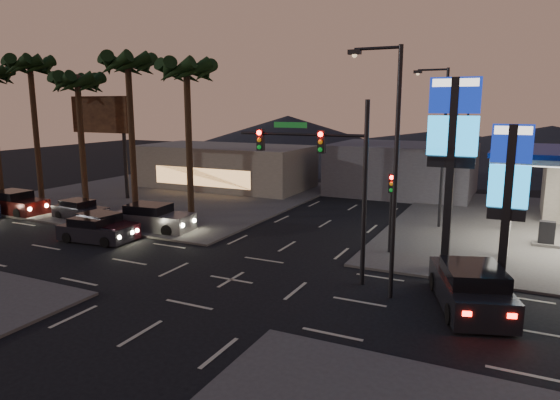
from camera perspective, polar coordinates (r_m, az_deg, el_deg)
The scene contains 25 objects.
ground at distance 22.95m, azimuth -5.60°, elevation -9.04°, with size 140.00×140.00×0.00m, color black.
corner_lot_nw at distance 44.60m, azimuth -12.52°, elevation 0.57°, with size 24.00×24.00×0.12m, color #47443F.
pylon_sign_tall at distance 24.09m, azimuth 19.12°, elevation 6.93°, with size 2.20×0.35×9.00m.
pylon_sign_short at distance 23.10m, azimuth 24.71°, elevation 2.06°, with size 1.60×0.35×7.00m.
traffic_signal_mast at distance 21.89m, azimuth 5.35°, elevation 4.08°, with size 6.10×0.39×8.00m.
pedestal_signal at distance 26.48m, azimuth 12.60°, elevation -0.02°, with size 0.32×0.39×4.30m.
streetlight_near at distance 20.02m, azimuth 12.57°, elevation 4.65°, with size 2.14×0.25×10.00m.
streetlight_mid at distance 32.77m, azimuth 17.88°, elevation 6.68°, with size 2.14×0.25×10.00m.
streetlight_far at distance 46.65m, azimuth 20.34°, elevation 7.60°, with size 2.14×0.25×10.00m.
palm_a at distance 34.55m, azimuth -10.61°, elevation 13.36°, with size 4.41×4.41×10.86m.
palm_b at distance 37.74m, azimuth -16.95°, elevation 13.68°, with size 4.41×4.41×11.46m.
palm_c at distance 41.22m, azimuth -22.10°, elevation 11.56°, with size 4.41×4.41×10.26m.
palm_d at distance 45.08m, azimuth -26.61°, elevation 12.71°, with size 4.41×4.41×11.66m.
billboard at distance 44.73m, azimuth -19.85°, elevation 8.32°, with size 6.00×0.30×8.50m.
building_far_west at distance 48.02m, azimuth -6.30°, elevation 3.82°, with size 16.00×8.00×4.00m, color #726B5B.
building_far_mid at distance 45.70m, azimuth 13.81°, elevation 3.48°, with size 12.00×9.00×4.40m, color #4C4C51.
hill_left at distance 86.53m, azimuth 0.90°, elevation 7.62°, with size 40.00×40.00×6.00m, color black.
hill_right at distance 78.65m, azimuth 28.52°, elevation 5.64°, with size 50.00×50.00×5.00m, color black.
hill_center at distance 79.41m, azimuth 17.59°, elevation 6.12°, with size 60.00×60.00×4.00m, color black.
car_lane_a_front at distance 30.77m, azimuth -20.42°, elevation -3.27°, with size 4.44×2.15×1.41m.
car_lane_a_mid at distance 31.46m, azimuth -19.63°, elevation -2.87°, with size 4.65×2.30×1.47m.
car_lane_b_front at distance 32.31m, azimuth -14.36°, elevation -2.05°, with size 5.28×2.57×1.67m.
car_lane_b_mid at distance 37.03m, azimuth -21.90°, elevation -1.12°, with size 4.26×2.08×1.35m.
car_lane_b_rear at distance 41.01m, azimuth -28.07°, elevation -0.32°, with size 5.15×2.27×1.66m.
suv_station at distance 20.88m, azimuth 20.95°, elevation -9.36°, with size 3.80×5.75×1.78m.
Camera 1 is at (11.33, -18.39, 7.76)m, focal length 32.00 mm.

